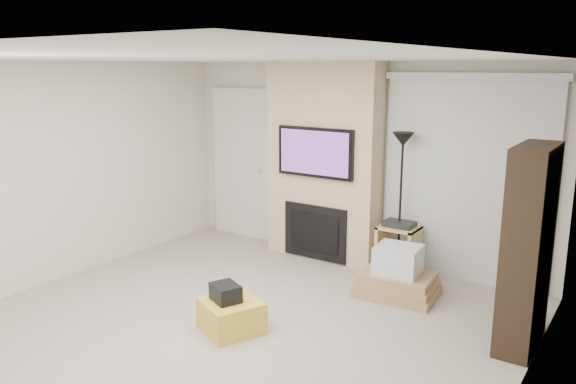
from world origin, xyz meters
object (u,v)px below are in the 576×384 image
Objects in this scene: box_stack at (397,277)px; av_stand at (398,247)px; ottoman at (231,316)px; bookshelf at (528,248)px; floor_lamp at (402,164)px.

av_stand is at bearing 112.78° from box_stack.
av_stand reaches higher than ottoman.
bookshelf is (1.35, -0.41, 0.69)m from box_stack.
floor_lamp is 2.58× the size of av_stand.
ottoman is 0.56× the size of box_stack.
av_stand is at bearing 72.44° from ottoman.
av_stand is 0.74× the size of box_stack.
bookshelf reaches higher than ottoman.
floor_lamp is at bearing 73.17° from ottoman.
box_stack is (0.95, 1.65, 0.06)m from ottoman.
floor_lamp is (0.69, 2.28, 1.19)m from ottoman.
box_stack is at bearing 59.98° from ottoman.
bookshelf is (1.61, -1.04, -0.44)m from floor_lamp.
ottoman is at bearing -151.69° from bookshelf.
floor_lamp is at bearing 111.85° from av_stand.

